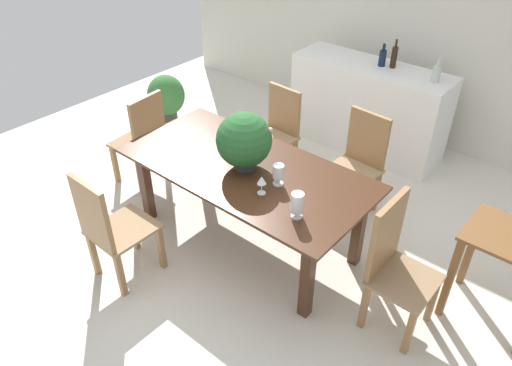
# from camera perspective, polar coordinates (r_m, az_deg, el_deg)

# --- Properties ---
(ground_plane) EXTENTS (7.04, 7.04, 0.00)m
(ground_plane) POSITION_cam_1_polar(r_m,az_deg,el_deg) (4.38, -0.31, -5.85)
(ground_plane) COLOR silver
(back_wall) EXTENTS (6.40, 0.10, 2.60)m
(back_wall) POSITION_cam_1_polar(r_m,az_deg,el_deg) (5.76, 17.52, 17.81)
(back_wall) COLOR beige
(back_wall) RESTS_ON ground
(dining_table) EXTENTS (2.08, 1.02, 0.76)m
(dining_table) POSITION_cam_1_polar(r_m,az_deg,el_deg) (3.92, -1.24, 0.59)
(dining_table) COLOR #422616
(dining_table) RESTS_ON ground
(chair_near_left) EXTENTS (0.43, 0.48, 0.99)m
(chair_near_left) POSITION_cam_1_polar(r_m,az_deg,el_deg) (3.78, -17.01, -4.95)
(chair_near_left) COLOR olive
(chair_near_left) RESTS_ON ground
(chair_far_right) EXTENTS (0.47, 0.50, 0.96)m
(chair_far_right) POSITION_cam_1_polar(r_m,az_deg,el_deg) (4.48, 12.05, 2.71)
(chair_far_right) COLOR olive
(chair_far_right) RESTS_ON ground
(chair_head_end) EXTENTS (0.47, 0.47, 0.99)m
(chair_head_end) POSITION_cam_1_polar(r_m,az_deg,el_deg) (4.84, -13.21, 5.34)
(chair_head_end) COLOR olive
(chair_head_end) RESTS_ON ground
(chair_far_left) EXTENTS (0.45, 0.48, 0.93)m
(chair_far_left) POSITION_cam_1_polar(r_m,az_deg,el_deg) (4.91, 2.49, 6.40)
(chair_far_left) COLOR olive
(chair_far_left) RESTS_ON ground
(chair_foot_end) EXTENTS (0.42, 0.45, 1.03)m
(chair_foot_end) POSITION_cam_1_polar(r_m,az_deg,el_deg) (3.44, 16.01, -8.82)
(chair_foot_end) COLOR olive
(chair_foot_end) RESTS_ON ground
(flower_centerpiece) EXTENTS (0.44, 0.44, 0.47)m
(flower_centerpiece) POSITION_cam_1_polar(r_m,az_deg,el_deg) (3.72, -1.41, 5.04)
(flower_centerpiece) COLOR #333338
(flower_centerpiece) RESTS_ON dining_table
(crystal_vase_left) EXTENTS (0.09, 0.09, 0.17)m
(crystal_vase_left) POSITION_cam_1_polar(r_m,az_deg,el_deg) (3.61, 2.68, 1.20)
(crystal_vase_left) COLOR silver
(crystal_vase_left) RESTS_ON dining_table
(crystal_vase_center_near) EXTENTS (0.09, 0.09, 0.20)m
(crystal_vase_center_near) POSITION_cam_1_polar(r_m,az_deg,el_deg) (3.29, 4.92, -2.45)
(crystal_vase_center_near) COLOR silver
(crystal_vase_center_near) RESTS_ON dining_table
(wine_glass) EXTENTS (0.07, 0.07, 0.15)m
(wine_glass) POSITION_cam_1_polar(r_m,az_deg,el_deg) (3.50, 0.67, 0.24)
(wine_glass) COLOR silver
(wine_glass) RESTS_ON dining_table
(kitchen_counter) EXTENTS (1.71, 0.55, 0.98)m
(kitchen_counter) POSITION_cam_1_polar(r_m,az_deg,el_deg) (5.53, 13.04, 8.71)
(kitchen_counter) COLOR white
(kitchen_counter) RESTS_ON ground
(wine_bottle_green) EXTENTS (0.08, 0.08, 0.24)m
(wine_bottle_green) POSITION_cam_1_polar(r_m,az_deg,el_deg) (5.06, 20.60, 12.09)
(wine_bottle_green) COLOR #B2BFB7
(wine_bottle_green) RESTS_ON kitchen_counter
(wine_bottle_amber) EXTENTS (0.06, 0.06, 0.29)m
(wine_bottle_amber) POSITION_cam_1_polar(r_m,az_deg,el_deg) (5.28, 16.06, 14.20)
(wine_bottle_amber) COLOR black
(wine_bottle_amber) RESTS_ON kitchen_counter
(wine_bottle_tall) EXTENTS (0.07, 0.07, 0.23)m
(wine_bottle_tall) POSITION_cam_1_polar(r_m,az_deg,el_deg) (5.30, 14.77, 14.20)
(wine_bottle_tall) COLOR #0F1E38
(wine_bottle_tall) RESTS_ON kitchen_counter
(side_table) EXTENTS (0.63, 0.49, 0.76)m
(side_table) POSITION_cam_1_polar(r_m,az_deg,el_deg) (3.73, 27.72, -8.11)
(side_table) COLOR brown
(side_table) RESTS_ON ground
(potted_plant_floor) EXTENTS (0.46, 0.46, 0.61)m
(potted_plant_floor) POSITION_cam_1_polar(r_m,az_deg,el_deg) (6.10, -10.60, 10.02)
(potted_plant_floor) COLOR #423D38
(potted_plant_floor) RESTS_ON ground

